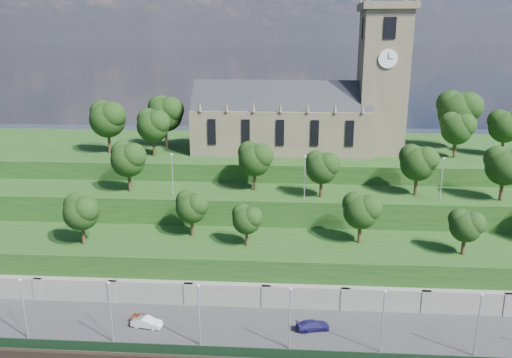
# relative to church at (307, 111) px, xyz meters

# --- Properties ---
(promenade) EXTENTS (160.00, 12.00, 2.00)m
(promenade) POSITION_rel_church_xyz_m (-0.79, -39.98, -21.52)
(promenade) COLOR #2D2D30
(promenade) RESTS_ON ground
(fence) EXTENTS (160.00, 0.10, 1.20)m
(fence) POSITION_rel_church_xyz_m (-0.79, -45.38, -19.92)
(fence) COLOR black
(fence) RESTS_ON promenade
(retaining_wall) EXTENTS (160.00, 2.10, 5.00)m
(retaining_wall) POSITION_rel_church_xyz_m (-0.79, -34.01, -20.02)
(retaining_wall) COLOR slate
(retaining_wall) RESTS_ON ground
(embankment_lower) EXTENTS (160.00, 12.00, 8.00)m
(embankment_lower) POSITION_rel_church_xyz_m (-0.79, -27.98, -18.52)
(embankment_lower) COLOR #193B13
(embankment_lower) RESTS_ON ground
(embankment_upper) EXTENTS (160.00, 10.00, 12.00)m
(embankment_upper) POSITION_rel_church_xyz_m (-0.79, -16.98, -16.52)
(embankment_upper) COLOR #193B13
(embankment_upper) RESTS_ON ground
(hilltop) EXTENTS (160.00, 32.00, 15.00)m
(hilltop) POSITION_rel_church_xyz_m (-0.79, 4.02, -15.02)
(hilltop) COLOR #193B13
(hilltop) RESTS_ON ground
(church) EXTENTS (38.60, 12.35, 27.60)m
(church) POSITION_rel_church_xyz_m (0.00, 0.00, 0.00)
(church) COLOR brown
(church) RESTS_ON hilltop
(trees_lower) EXTENTS (69.72, 8.87, 7.40)m
(trees_lower) POSITION_rel_church_xyz_m (1.35, -27.77, -9.86)
(trees_lower) COLOR #312313
(trees_lower) RESTS_ON embankment_lower
(trees_upper) EXTENTS (62.44, 8.33, 8.13)m
(trees_upper) POSITION_rel_church_xyz_m (2.30, -17.76, -5.20)
(trees_upper) COLOR #312313
(trees_upper) RESTS_ON embankment_upper
(trees_hilltop) EXTENTS (77.56, 16.52, 11.02)m
(trees_hilltop) POSITION_rel_church_xyz_m (-0.70, -0.61, -1.00)
(trees_hilltop) COLOR #312313
(trees_hilltop) RESTS_ON hilltop
(lamp_posts_promenade) EXTENTS (60.36, 0.36, 7.53)m
(lamp_posts_promenade) POSITION_rel_church_xyz_m (-2.79, -43.48, -16.15)
(lamp_posts_promenade) COLOR #B2B2B7
(lamp_posts_promenade) RESTS_ON promenade
(lamp_posts_upper) EXTENTS (40.36, 0.36, 6.66)m
(lamp_posts_upper) POSITION_rel_church_xyz_m (-0.79, -19.98, -6.61)
(lamp_posts_upper) COLOR #B2B2B7
(lamp_posts_upper) RESTS_ON embankment_upper
(car_left) EXTENTS (3.73, 2.52, 1.18)m
(car_left) POSITION_rel_church_xyz_m (-20.24, -39.65, -19.93)
(car_left) COLOR #9B3D19
(car_left) RESTS_ON promenade
(car_middle) EXTENTS (3.88, 1.84, 1.23)m
(car_middle) POSITION_rel_church_xyz_m (-19.76, -40.29, -19.91)
(car_middle) COLOR silver
(car_middle) RESTS_ON promenade
(car_right) EXTENTS (4.25, 2.55, 1.15)m
(car_right) POSITION_rel_church_xyz_m (-0.05, -39.53, -19.94)
(car_right) COLOR #1C1752
(car_right) RESTS_ON promenade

